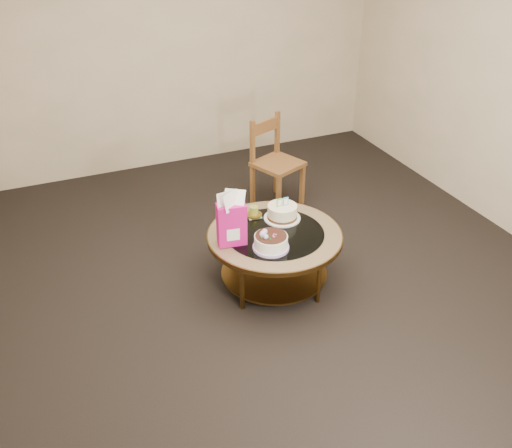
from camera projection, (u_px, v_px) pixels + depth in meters
name	position (u px, v px, depth m)	size (l,w,h in m)	color
ground	(274.00, 282.00, 4.48)	(5.00, 5.00, 0.00)	black
room_walls	(278.00, 90.00, 3.69)	(4.52, 5.02, 2.61)	beige
coffee_table	(275.00, 242.00, 4.29)	(1.02, 1.02, 0.46)	brown
decorated_cake	(271.00, 243.00, 4.03)	(0.26, 0.26, 0.15)	#BCA2E5
cream_cake	(282.00, 212.00, 4.39)	(0.28, 0.28, 0.18)	white
gift_bag	(231.00, 219.00, 4.02)	(0.22, 0.17, 0.41)	#CA1379
pillar_candle	(254.00, 213.00, 4.44)	(0.13, 0.13, 0.10)	tan
dining_chair	(275.00, 162.00, 5.38)	(0.51, 0.51, 0.85)	brown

